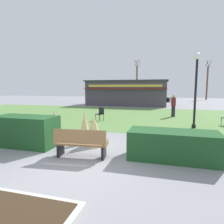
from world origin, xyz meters
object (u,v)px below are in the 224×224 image
at_px(person_strolling, 173,106).
at_px(tree_right_bg, 137,82).
at_px(lamppost_mid, 196,81).
at_px(parked_car_west_slot, 126,97).
at_px(parked_car_center_slot, 159,98).
at_px(park_bench, 81,143).
at_px(food_kiosk, 127,93).
at_px(tree_left_bg, 207,82).
at_px(cafe_chair_east, 100,113).

distance_m(person_strolling, tree_right_bg, 22.26).
bearing_deg(lamppost_mid, tree_right_bg, 105.38).
bearing_deg(parked_car_west_slot, parked_car_center_slot, -0.05).
xyz_separation_m(lamppost_mid, person_strolling, (-0.98, 4.15, -1.72)).
bearing_deg(park_bench, parked_car_center_slot, 87.05).
relative_size(lamppost_mid, food_kiosk, 0.41).
xyz_separation_m(lamppost_mid, tree_left_bg, (5.58, 28.03, 0.62)).
height_order(parked_car_center_slot, tree_left_bg, tree_left_bg).
height_order(parked_car_west_slot, parked_car_center_slot, same).
relative_size(lamppost_mid, parked_car_west_slot, 0.95).
bearing_deg(tree_right_bg, parked_car_center_slot, -49.44).
distance_m(parked_car_center_slot, tree_right_bg, 7.06).
bearing_deg(lamppost_mid, parked_car_west_slot, 111.46).
distance_m(lamppost_mid, person_strolling, 4.60).
relative_size(food_kiosk, parked_car_center_slot, 2.35).
height_order(lamppost_mid, parked_car_west_slot, lamppost_mid).
relative_size(park_bench, cafe_chair_east, 1.96).
distance_m(park_bench, cafe_chair_east, 7.12).
height_order(cafe_chair_east, tree_right_bg, tree_right_bg).
relative_size(lamppost_mid, person_strolling, 2.42).
relative_size(parked_car_west_slot, parked_car_center_slot, 1.00).
bearing_deg(person_strolling, lamppost_mid, 5.85).
height_order(lamppost_mid, food_kiosk, lamppost_mid).
bearing_deg(park_bench, parked_car_west_slot, 98.49).
height_order(lamppost_mid, tree_right_bg, tree_right_bg).
height_order(parked_car_west_slot, tree_left_bg, tree_left_bg).
bearing_deg(person_strolling, food_kiosk, -156.27).
relative_size(cafe_chair_east, person_strolling, 0.53).
distance_m(parked_car_west_slot, parked_car_center_slot, 5.31).
distance_m(park_bench, person_strolling, 10.59).
height_order(food_kiosk, tree_right_bg, tree_right_bg).
xyz_separation_m(cafe_chair_east, parked_car_west_slot, (-2.23, 19.52, 0.12)).
distance_m(park_bench, food_kiosk, 19.20).
relative_size(parked_car_center_slot, tree_right_bg, 0.59).
xyz_separation_m(cafe_chair_east, tree_left_bg, (11.40, 27.08, 2.67)).
xyz_separation_m(parked_car_center_slot, tree_left_bg, (8.32, 7.57, 2.56)).
distance_m(lamppost_mid, cafe_chair_east, 6.25).
relative_size(park_bench, tree_right_bg, 0.24).
distance_m(parked_car_west_slot, tree_right_bg, 5.73).
xyz_separation_m(food_kiosk, parked_car_center_slot, (3.65, 7.39, -0.93)).
bearing_deg(parked_car_center_slot, tree_left_bg, 42.28).
bearing_deg(parked_car_center_slot, person_strolling, -83.84).
height_order(person_strolling, parked_car_center_slot, person_strolling).
distance_m(lamppost_mid, parked_car_center_slot, 20.74).
distance_m(cafe_chair_east, tree_left_bg, 29.51).
xyz_separation_m(cafe_chair_east, person_strolling, (4.84, 3.20, 0.33)).
height_order(park_bench, parked_car_west_slot, parked_car_west_slot).
height_order(parked_car_center_slot, tree_right_bg, tree_right_bg).
bearing_deg(food_kiosk, person_strolling, -58.80).
height_order(food_kiosk, person_strolling, food_kiosk).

